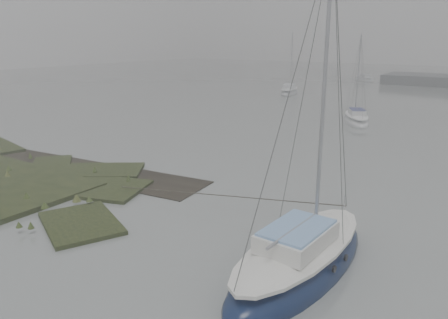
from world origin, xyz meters
TOP-DOWN VIEW (x-y plane):
  - ground at (0.00, 30.00)m, footprint 160.00×160.00m
  - sailboat_main at (8.81, 0.98)m, footprint 2.81×7.39m
  - sailboat_white at (2.71, 25.60)m, footprint 4.08×5.63m
  - sailboat_far_a at (-10.19, 39.78)m, footprint 3.32×6.00m
  - sailboat_far_c at (-7.59, 62.05)m, footprint 4.77×4.58m

SIDE VIEW (x-z plane):
  - ground at x=0.00m, z-range 0.00..0.00m
  - sailboat_far_c at x=-7.59m, z-range -3.29..3.73m
  - sailboat_white at x=2.71m, z-range -3.59..4.06m
  - sailboat_far_a at x=-10.19m, z-range -3.78..4.27m
  - sailboat_main at x=8.81m, z-range -4.81..5.44m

